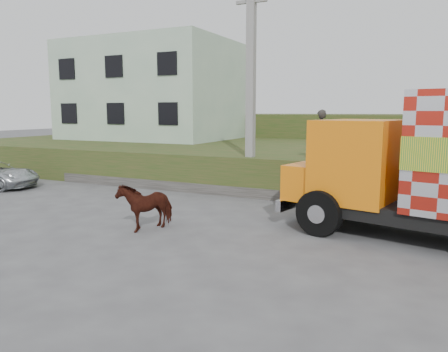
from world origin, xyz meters
The scene contains 8 objects.
ground centered at (0.00, 0.00, 0.00)m, with size 120.00×120.00×0.00m, color #474749.
embankment centered at (0.00, 10.00, 0.75)m, with size 40.00×12.00×1.50m, color #244416.
embankment_far centered at (0.00, 22.00, 1.50)m, with size 40.00×12.00×3.00m, color #244416.
retaining_strip centered at (-2.00, 4.20, 0.20)m, with size 16.00×0.50×0.40m, color #595651.
building centered at (-11.00, 13.00, 4.50)m, with size 10.00×8.00×6.00m, color #B0C8AB.
utility_pole centered at (-1.00, 4.60, 4.08)m, with size 1.20×0.30×8.00m.
cow centered at (-1.79, -1.12, 0.65)m, with size 0.70×1.54×1.30m, color black.
pedestrian centered at (1.64, 4.80, 2.40)m, with size 0.65×0.43×1.79m, color #292724.
Camera 1 is at (5.26, -10.88, 3.23)m, focal length 35.00 mm.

